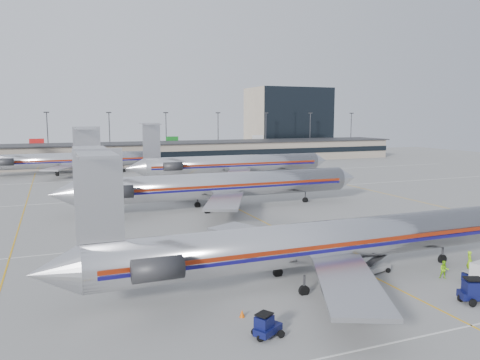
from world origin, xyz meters
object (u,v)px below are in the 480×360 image
jet_second_row (215,185)px  tug_center (475,291)px  jet_foreground (311,243)px  belt_loader (375,267)px

jet_second_row → tug_center: (6.56, -41.11, -2.78)m
jet_foreground → belt_loader: 7.17m
tug_center → jet_second_row: bearing=121.0°
tug_center → belt_loader: 8.78m
belt_loader → jet_foreground: bearing=165.8°
belt_loader → jet_second_row: bearing=83.1°
jet_foreground → jet_second_row: (2.56, 32.67, 0.24)m
jet_second_row → tug_center: size_ratio=18.13×
jet_foreground → tug_center: 12.69m
jet_second_row → tug_center: bearing=-80.9°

